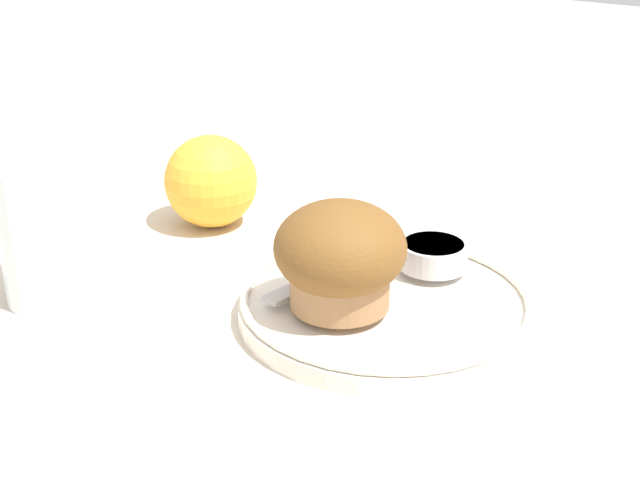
% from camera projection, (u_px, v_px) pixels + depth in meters
% --- Properties ---
extents(ground_plane, '(3.00, 3.00, 0.00)m').
position_uv_depth(ground_plane, '(398.00, 307.00, 0.67)').
color(ground_plane, beige).
extents(plate, '(0.21, 0.21, 0.02)m').
position_uv_depth(plate, '(386.00, 305.00, 0.65)').
color(plate, silver).
rests_on(plate, ground_plane).
extents(muffin, '(0.09, 0.09, 0.08)m').
position_uv_depth(muffin, '(340.00, 256.00, 0.61)').
color(muffin, '#9E7047').
rests_on(muffin, plate).
extents(cream_ramekin, '(0.05, 0.05, 0.02)m').
position_uv_depth(cream_ramekin, '(433.00, 253.00, 0.68)').
color(cream_ramekin, silver).
rests_on(cream_ramekin, plate).
extents(berry_pair, '(0.03, 0.01, 0.01)m').
position_uv_depth(berry_pair, '(344.00, 270.00, 0.66)').
color(berry_pair, '#B7192D').
rests_on(berry_pair, plate).
extents(butter_knife, '(0.15, 0.04, 0.00)m').
position_uv_depth(butter_knife, '(342.00, 268.00, 0.68)').
color(butter_knife, silver).
rests_on(butter_knife, plate).
extents(orange_fruit, '(0.08, 0.08, 0.08)m').
position_uv_depth(orange_fruit, '(211.00, 181.00, 0.80)').
color(orange_fruit, '#F4A82D').
rests_on(orange_fruit, ground_plane).
extents(juice_glass, '(0.07, 0.07, 0.11)m').
position_uv_depth(juice_glass, '(45.00, 233.00, 0.66)').
color(juice_glass, silver).
rests_on(juice_glass, ground_plane).
extents(folded_napkin, '(0.16, 0.09, 0.01)m').
position_uv_depth(folded_napkin, '(190.00, 480.00, 0.48)').
color(folded_napkin, '#B2BCCC').
rests_on(folded_napkin, ground_plane).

